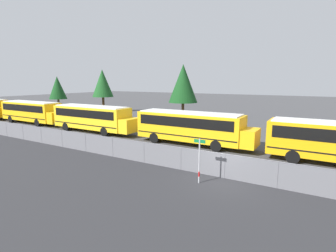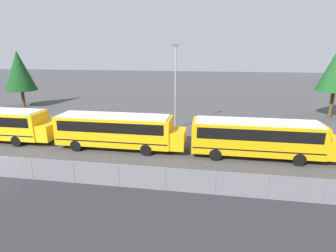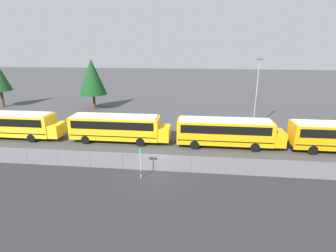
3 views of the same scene
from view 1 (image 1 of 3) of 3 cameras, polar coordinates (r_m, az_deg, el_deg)
ground_plane at (r=16.76m, az=12.13°, el=-11.02°), size 200.00×200.00×0.00m
road_strip at (r=11.74m, az=2.10°, el=-20.36°), size 142.58×12.00×0.01m
fence at (r=16.50m, az=12.22°, el=-8.44°), size 108.65×0.07×1.55m
school_bus_1 at (r=41.08m, az=-27.51°, el=3.01°), size 11.34×2.60×3.05m
school_bus_2 at (r=31.54m, az=-16.03°, el=2.00°), size 11.34×2.60×3.05m
school_bus_3 at (r=24.30m, az=5.13°, el=0.11°), size 11.34×2.60×3.05m
street_sign at (r=15.32m, az=6.83°, el=-7.27°), size 0.70×0.09×2.65m
tree_0 at (r=60.13m, az=-22.92°, el=7.67°), size 3.62×3.62×6.82m
tree_1 at (r=50.82m, az=-14.07°, el=8.99°), size 3.88×3.88×7.97m
tree_3 at (r=41.23m, az=3.31°, el=9.20°), size 4.53×4.53×8.42m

